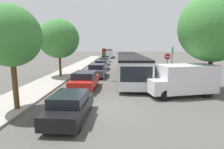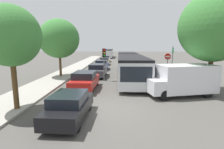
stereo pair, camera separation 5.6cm
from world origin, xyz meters
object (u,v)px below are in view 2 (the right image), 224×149
(queued_car_red, at_px, (85,80))
(queued_car_tan, at_px, (104,61))
(queued_car_graphite, at_px, (98,70))
(traffic_light, at_px, (104,57))
(no_entry_sign, at_px, (167,62))
(articulated_bus, at_px, (129,63))
(tree_left_near, at_px, (10,38))
(tree_right_near, at_px, (214,27))
(queued_car_black, at_px, (70,106))
(tree_left_mid, at_px, (59,40))
(city_bus_rear, at_px, (108,53))
(queued_car_blue, at_px, (102,65))
(white_van, at_px, (183,79))
(direction_sign_post, at_px, (173,55))
(queued_car_white, at_px, (106,59))

(queued_car_red, relative_size, queued_car_tan, 1.11)
(queued_car_graphite, relative_size, traffic_light, 1.32)
(queued_car_graphite, relative_size, no_entry_sign, 1.60)
(articulated_bus, height_order, no_entry_sign, no_entry_sign)
(articulated_bus, distance_m, tree_left_near, 14.23)
(queued_car_graphite, bearing_deg, tree_right_near, -123.44)
(queued_car_black, bearing_deg, tree_left_mid, 21.97)
(no_entry_sign, distance_m, tree_right_near, 7.24)
(city_bus_rear, bearing_deg, tree_left_mid, 174.06)
(queued_car_tan, bearing_deg, queued_car_blue, -177.38)
(white_van, relative_size, no_entry_sign, 1.88)
(queued_car_blue, height_order, direction_sign_post, direction_sign_post)
(queued_car_blue, distance_m, tree_right_near, 16.92)
(queued_car_tan, xyz_separation_m, tree_right_near, (9.60, -19.92, 4.37))
(queued_car_graphite, distance_m, queued_car_blue, 6.35)
(queued_car_graphite, relative_size, queued_car_blue, 1.05)
(queued_car_white, bearing_deg, white_van, -162.39)
(queued_car_blue, relative_size, tree_left_mid, 0.64)
(queued_car_blue, bearing_deg, traffic_light, -171.05)
(queued_car_graphite, bearing_deg, no_entry_sign, -91.64)
(queued_car_graphite, xyz_separation_m, queued_car_tan, (-0.07, 13.02, -0.08))
(white_van, xyz_separation_m, tree_left_near, (-10.67, -3.29, 2.88))
(queued_car_tan, bearing_deg, articulated_bus, -159.90)
(tree_left_near, height_order, tree_left_mid, tree_left_mid)
(queued_car_tan, bearing_deg, no_entry_sign, -146.71)
(traffic_light, bearing_deg, city_bus_rear, 163.48)
(queued_car_tan, bearing_deg, white_van, -158.37)
(queued_car_blue, height_order, queued_car_tan, queued_car_blue)
(no_entry_sign, bearing_deg, queued_car_white, -157.53)
(queued_car_graphite, distance_m, queued_car_white, 19.20)
(queued_car_red, xyz_separation_m, tree_left_near, (-3.05, -5.09, 3.35))
(queued_car_blue, xyz_separation_m, tree_left_mid, (-4.25, -6.76, 3.63))
(queued_car_graphite, relative_size, queued_car_tan, 1.12)
(queued_car_tan, bearing_deg, queued_car_black, -177.65)
(queued_car_graphite, bearing_deg, queued_car_red, 178.17)
(queued_car_black, distance_m, queued_car_graphite, 12.22)
(queued_car_black, xyz_separation_m, white_van, (7.29, 4.42, 0.54))
(white_van, distance_m, tree_left_mid, 14.00)
(queued_car_graphite, distance_m, queued_car_tan, 13.02)
(no_entry_sign, bearing_deg, queued_car_tan, -149.18)
(city_bus_rear, bearing_deg, tree_right_near, -165.81)
(articulated_bus, height_order, traffic_light, traffic_light)
(white_van, height_order, traffic_light, traffic_light)
(queued_car_blue, xyz_separation_m, white_van, (7.22, -14.15, 0.50))
(queued_car_tan, distance_m, tree_left_mid, 14.55)
(queued_car_graphite, height_order, direction_sign_post, direction_sign_post)
(queued_car_white, bearing_deg, queued_car_red, -178.25)
(queued_car_tan, bearing_deg, city_bus_rear, 2.94)
(queued_car_white, bearing_deg, articulated_bus, -165.43)
(tree_right_near, bearing_deg, white_van, -159.28)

